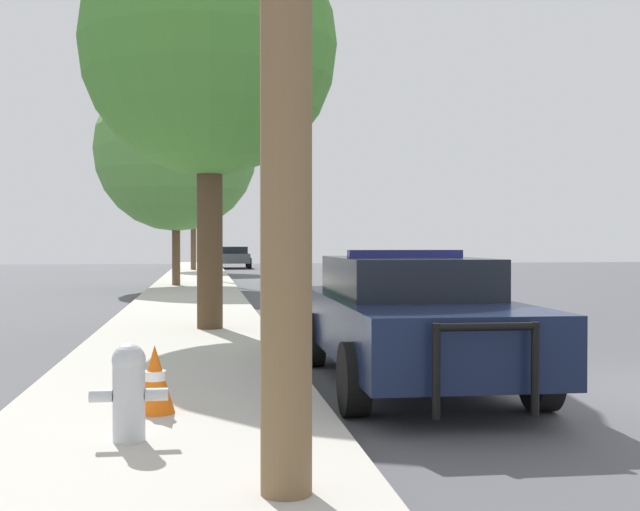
{
  "coord_description": "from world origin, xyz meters",
  "views": [
    {
      "loc": [
        -4.77,
        -8.23,
        1.67
      ],
      "look_at": [
        -0.48,
        21.16,
        1.18
      ],
      "focal_mm": 45.0,
      "sensor_mm": 36.0,
      "label": 1
    }
  ],
  "objects_px": {
    "traffic_light": "(242,186)",
    "traffic_cone": "(155,379)",
    "fire_hydrant": "(129,389)",
    "tree_sidewalk_near": "(209,49)",
    "police_car": "(409,316)",
    "car_background_distant": "(234,257)",
    "tree_sidewalk_far": "(193,175)",
    "tree_sidewalk_mid": "(176,150)"
  },
  "relations": [
    {
      "from": "tree_sidewalk_near",
      "to": "tree_sidewalk_far",
      "type": "distance_m",
      "value": 31.23
    },
    {
      "from": "tree_sidewalk_near",
      "to": "tree_sidewalk_far",
      "type": "bearing_deg",
      "value": 91.22
    },
    {
      "from": "fire_hydrant",
      "to": "police_car",
      "type": "bearing_deg",
      "value": 43.56
    },
    {
      "from": "fire_hydrant",
      "to": "traffic_light",
      "type": "bearing_deg",
      "value": 85.46
    },
    {
      "from": "tree_sidewalk_far",
      "to": "traffic_cone",
      "type": "height_order",
      "value": "tree_sidewalk_far"
    },
    {
      "from": "fire_hydrant",
      "to": "car_background_distant",
      "type": "distance_m",
      "value": 45.62
    },
    {
      "from": "tree_sidewalk_mid",
      "to": "tree_sidewalk_far",
      "type": "relative_size",
      "value": 1.02
    },
    {
      "from": "traffic_light",
      "to": "tree_sidewalk_near",
      "type": "bearing_deg",
      "value": -94.42
    },
    {
      "from": "fire_hydrant",
      "to": "tree_sidewalk_near",
      "type": "height_order",
      "value": "tree_sidewalk_near"
    },
    {
      "from": "car_background_distant",
      "to": "tree_sidewalk_far",
      "type": "relative_size",
      "value": 0.57
    },
    {
      "from": "fire_hydrant",
      "to": "tree_sidewalk_near",
      "type": "xyz_separation_m",
      "value": [
        0.69,
        8.11,
        4.58
      ]
    },
    {
      "from": "tree_sidewalk_far",
      "to": "traffic_cone",
      "type": "relative_size",
      "value": 12.37
    },
    {
      "from": "traffic_light",
      "to": "car_background_distant",
      "type": "xyz_separation_m",
      "value": [
        0.38,
        18.04,
        -3.28
      ]
    },
    {
      "from": "traffic_cone",
      "to": "tree_sidewalk_near",
      "type": "bearing_deg",
      "value": 85.56
    },
    {
      "from": "fire_hydrant",
      "to": "traffic_cone",
      "type": "bearing_deg",
      "value": 82.33
    },
    {
      "from": "tree_sidewalk_mid",
      "to": "tree_sidewalk_far",
      "type": "height_order",
      "value": "tree_sidewalk_mid"
    },
    {
      "from": "police_car",
      "to": "tree_sidewalk_far",
      "type": "xyz_separation_m",
      "value": [
        -2.93,
        36.52,
        4.66
      ]
    },
    {
      "from": "police_car",
      "to": "tree_sidewalk_near",
      "type": "height_order",
      "value": "tree_sidewalk_near"
    },
    {
      "from": "car_background_distant",
      "to": "traffic_cone",
      "type": "bearing_deg",
      "value": -92.69
    },
    {
      "from": "police_car",
      "to": "fire_hydrant",
      "type": "height_order",
      "value": "police_car"
    },
    {
      "from": "car_background_distant",
      "to": "fire_hydrant",
      "type": "bearing_deg",
      "value": -92.79
    },
    {
      "from": "car_background_distant",
      "to": "traffic_cone",
      "type": "xyz_separation_m",
      "value": [
        -2.43,
        -44.53,
        -0.31
      ]
    },
    {
      "from": "tree_sidewalk_far",
      "to": "traffic_cone",
      "type": "distance_m",
      "value": 38.64
    },
    {
      "from": "fire_hydrant",
      "to": "traffic_cone",
      "type": "xyz_separation_m",
      "value": [
        0.14,
        1.01,
        -0.09
      ]
    },
    {
      "from": "traffic_light",
      "to": "traffic_cone",
      "type": "xyz_separation_m",
      "value": [
        -2.05,
        -26.49,
        -3.6
      ]
    },
    {
      "from": "fire_hydrant",
      "to": "car_background_distant",
      "type": "height_order",
      "value": "car_background_distant"
    },
    {
      "from": "police_car",
      "to": "traffic_cone",
      "type": "height_order",
      "value": "police_car"
    },
    {
      "from": "police_car",
      "to": "traffic_light",
      "type": "xyz_separation_m",
      "value": [
        -0.77,
        24.69,
        3.23
      ]
    },
    {
      "from": "police_car",
      "to": "tree_sidewalk_far",
      "type": "relative_size",
      "value": 0.69
    },
    {
      "from": "traffic_light",
      "to": "car_background_distant",
      "type": "relative_size",
      "value": 1.27
    },
    {
      "from": "police_car",
      "to": "car_background_distant",
      "type": "xyz_separation_m",
      "value": [
        -0.39,
        42.73,
        -0.05
      ]
    },
    {
      "from": "traffic_light",
      "to": "tree_sidewalk_near",
      "type": "height_order",
      "value": "tree_sidewalk_near"
    },
    {
      "from": "police_car",
      "to": "traffic_light",
      "type": "bearing_deg",
      "value": -87.32
    },
    {
      "from": "tree_sidewalk_near",
      "to": "tree_sidewalk_far",
      "type": "relative_size",
      "value": 0.96
    },
    {
      "from": "fire_hydrant",
      "to": "car_background_distant",
      "type": "xyz_separation_m",
      "value": [
        2.57,
        45.54,
        0.22
      ]
    },
    {
      "from": "traffic_light",
      "to": "tree_sidewalk_mid",
      "type": "relative_size",
      "value": 0.71
    },
    {
      "from": "traffic_cone",
      "to": "tree_sidewalk_far",
      "type": "bearing_deg",
      "value": 90.17
    },
    {
      "from": "police_car",
      "to": "traffic_light",
      "type": "height_order",
      "value": "traffic_light"
    },
    {
      "from": "car_background_distant",
      "to": "tree_sidewalk_mid",
      "type": "xyz_separation_m",
      "value": [
        -2.96,
        -22.6,
        4.22
      ]
    },
    {
      "from": "traffic_light",
      "to": "tree_sidewalk_near",
      "type": "distance_m",
      "value": 19.49
    },
    {
      "from": "fire_hydrant",
      "to": "traffic_cone",
      "type": "distance_m",
      "value": 1.03
    },
    {
      "from": "police_car",
      "to": "tree_sidewalk_near",
      "type": "distance_m",
      "value": 7.19
    }
  ]
}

